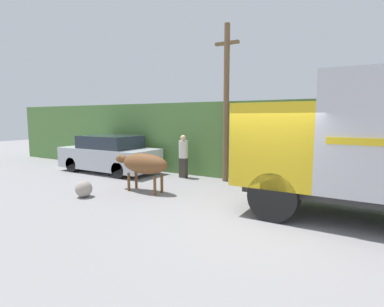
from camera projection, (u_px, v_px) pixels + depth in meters
The scene contains 8 objects.
ground_plane at pixel (264, 219), 7.08m from camera, with size 60.00×60.00×0.00m, color gray.
hillside_embankment at pixel (312, 139), 12.36m from camera, with size 32.00×5.10×3.02m.
building_backdrop at pixel (205, 138), 13.78m from camera, with size 6.54×2.70×2.87m.
brown_cow at pixel (144, 164), 9.65m from camera, with size 2.11×0.66×1.25m.
parked_suv at pixel (109, 154), 13.14m from camera, with size 4.53×1.88×1.62m.
pedestrian_on_hill at pixel (183, 154), 11.91m from camera, with size 0.39×0.39×1.71m.
utility_pole at pixel (226, 101), 11.02m from camera, with size 0.90×0.21×5.75m.
roadside_rock at pixel (84, 189), 9.06m from camera, with size 0.50×0.50×0.50m.
Camera 1 is at (2.05, -6.75, 2.40)m, focal length 28.00 mm.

